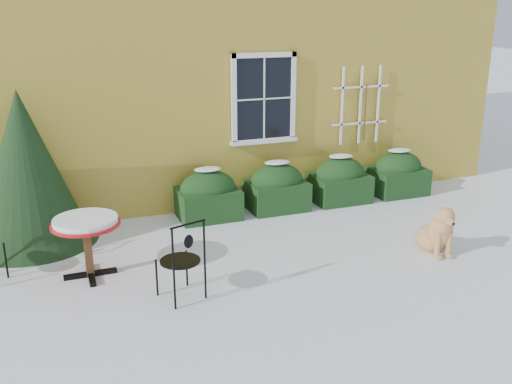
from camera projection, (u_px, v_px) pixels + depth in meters
name	position (u px, v px, depth m)	size (l,w,h in m)	color
ground	(282.00, 274.00, 7.90)	(80.00, 80.00, 0.00)	white
house	(163.00, 23.00, 13.15)	(12.40, 8.40, 6.40)	gold
hedge_row	(309.00, 184.00, 10.61)	(4.95, 0.80, 0.91)	black
evergreen_shrub	(27.00, 183.00, 8.74)	(1.98, 1.98, 2.40)	black
bistro_table	(86.00, 228.00, 7.64)	(0.92, 0.92, 0.85)	black
patio_chair_near	(182.00, 259.00, 7.09)	(0.60, 0.59, 1.07)	black
dog	(437.00, 233.00, 8.52)	(0.57, 0.86, 0.80)	tan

